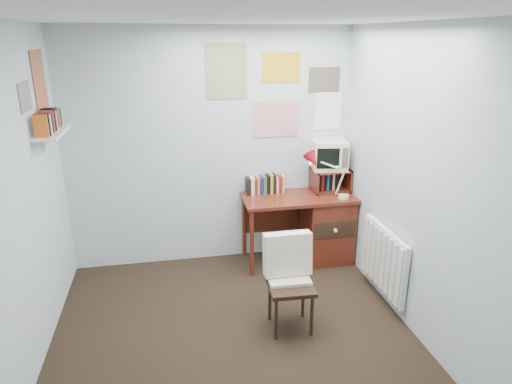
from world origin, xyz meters
The scene contains 15 objects.
ground centered at (0.00, 0.00, 0.00)m, with size 3.50×3.50×0.00m, color black.
back_wall centered at (0.00, 1.75, 1.25)m, with size 3.00×0.02×2.50m, color silver.
left_wall centered at (-1.50, 0.00, 1.25)m, with size 0.02×3.50×2.50m, color silver.
right_wall centered at (1.50, 0.00, 1.25)m, with size 0.02×3.50×2.50m, color silver.
ceiling centered at (0.00, 0.00, 2.50)m, with size 3.00×3.50×0.02m, color white.
desk centered at (1.17, 1.48, 0.41)m, with size 1.20×0.55×0.76m.
desk_chair centered at (0.49, 0.28, 0.40)m, with size 0.41×0.39×0.80m, color black.
desk_lamp centered at (1.35, 1.33, 0.98)m, with size 0.30×0.26×0.43m, color #A80B1B.
tv_riser centered at (1.29, 1.59, 0.89)m, with size 0.40×0.30×0.25m, color maroon.
crt_tv centered at (1.27, 1.61, 1.18)m, with size 0.36×0.33×0.34m, color beige.
book_row centered at (0.66, 1.66, 0.87)m, with size 0.60×0.14×0.22m, color maroon.
radiator centered at (1.46, 0.55, 0.42)m, with size 0.09×0.80×0.60m, color white.
wall_shelf centered at (-1.40, 1.10, 1.62)m, with size 0.20×0.62×0.24m, color white.
posters_back centered at (0.70, 1.74, 1.85)m, with size 1.20×0.01×0.90m, color white.
posters_left centered at (-1.49, 1.10, 2.00)m, with size 0.01×0.70×0.60m, color white.
Camera 1 is at (-0.46, -2.95, 2.39)m, focal length 32.00 mm.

